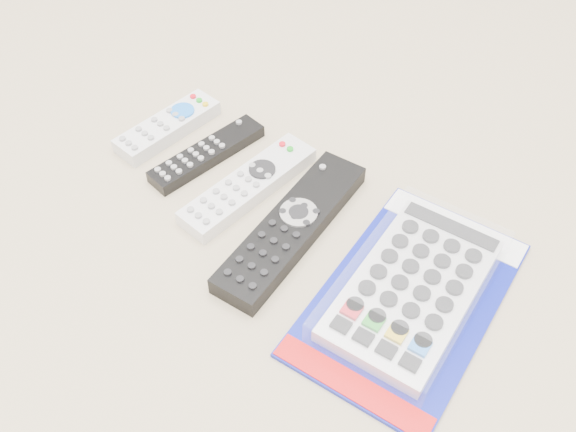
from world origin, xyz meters
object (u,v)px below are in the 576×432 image
Objects in this scene: remote_slim_black at (206,154)px; remote_large_black at (292,227)px; remote_small_grey at (168,126)px; jumbo_remote_packaged at (413,288)px; remote_silver_dvd at (248,185)px.

remote_slim_black is 0.69× the size of remote_large_black.
remote_small_grey is 0.26m from remote_large_black.
remote_small_grey is at bearing 166.01° from remote_large_black.
remote_slim_black is at bearing 0.33° from remote_small_grey.
remote_large_black is at bearing -3.13° from remote_slim_black.
remote_small_grey is 0.54× the size of jumbo_remote_packaged.
remote_slim_black is at bearing 176.38° from remote_silver_dvd.
remote_silver_dvd is at bearing -1.70° from remote_small_grey.
remote_slim_black is 0.85× the size of remote_silver_dvd.
remote_large_black reaches higher than remote_small_grey.
remote_silver_dvd reaches higher than remote_slim_black.
remote_silver_dvd is at bearing -0.10° from remote_slim_black.
jumbo_remote_packaged reaches higher than remote_small_grey.
remote_slim_black is at bearing 170.98° from jumbo_remote_packaged.
remote_small_grey is 0.63× the size of remote_large_black.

